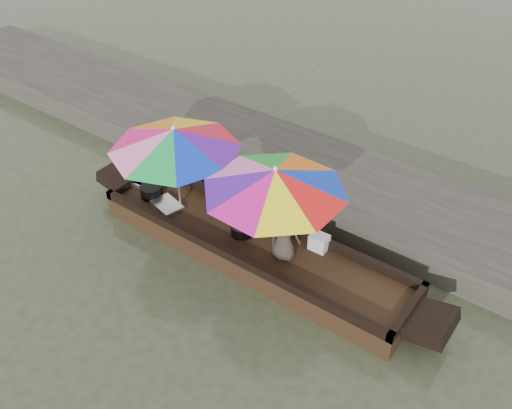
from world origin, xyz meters
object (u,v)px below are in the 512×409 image
Objects in this scene: cooking_pot at (151,191)px; umbrella_bow at (177,168)px; tray_crayfish at (148,184)px; charcoal_grill at (243,229)px; vendor at (285,232)px; umbrella_stern at (274,211)px; supply_bag at (319,242)px; tray_scallop at (167,205)px; boat_hull at (252,248)px.

cooking_pot is 0.91m from umbrella_bow.
charcoal_grill is at bearing -1.16° from tray_crayfish.
umbrella_stern is at bearing -8.08° from vendor.
supply_bag reaches higher than tray_crayfish.
supply_bag is at bearing 39.49° from umbrella_stern.
charcoal_grill is at bearing 7.79° from tray_scallop.
tray_scallop reaches higher than boat_hull.
umbrella_stern is (-0.21, 0.02, 0.28)m from vendor.
umbrella_bow reaches higher than tray_scallop.
vendor is (0.61, -0.02, 0.67)m from boat_hull.
umbrella_bow is (-1.51, 0.00, 0.95)m from boat_hull.
tray_scallop is 1.39× the size of charcoal_grill.
vendor is at bearing -4.60° from umbrella_stern.
charcoal_grill is at bearing -161.27° from supply_bag.
umbrella_bow is (-2.13, 0.02, 0.28)m from vendor.
vendor is at bearing -1.58° from boat_hull.
cooking_pot is 3.12m from supply_bag.
tray_crayfish is at bearing -173.91° from supply_bag.
umbrella_bow is at bearing -177.78° from charcoal_grill.
supply_bag is (0.95, 0.45, 0.30)m from boat_hull.
charcoal_grill is 0.94m from vendor.
tray_crayfish is at bearing 147.12° from cooking_pot.
tray_crayfish is at bearing 178.84° from charcoal_grill.
supply_bag is 0.68m from vendor.
umbrella_stern is (2.53, 0.08, 0.67)m from cooking_pot.
supply_bag is at bearing 10.35° from umbrella_bow.
supply_bag reaches higher than tray_scallop.
cooking_pot is at bearing -176.09° from charcoal_grill.
umbrella_stern is at bearing -1.92° from tray_crayfish.
tray_crayfish is (-0.27, 0.17, -0.06)m from cooking_pot.
tray_crayfish is 2.89m from umbrella_stern.
tray_scallop is at bearing -175.90° from umbrella_stern.
cooking_pot is at bearing 170.64° from tray_scallop.
umbrella_bow is (0.88, -0.09, 0.73)m from tray_crayfish.
supply_bag is at bearing -129.24° from vendor.
charcoal_grill is at bearing 3.91° from cooking_pot.
boat_hull is 1.03m from umbrella_stern.
boat_hull is 2.51× the size of umbrella_stern.
supply_bag is (1.18, 0.40, 0.04)m from charcoal_grill.
umbrella_bow is at bearing 40.10° from tray_scallop.
vendor is at bearing -2.11° from tray_crayfish.
boat_hull is 2.14m from cooking_pot.
cooking_pot is 0.73× the size of tray_scallop.
vendor is at bearing -4.51° from charcoal_grill.
umbrella_stern reaches higher than tray_scallop.
charcoal_grill reaches higher than tray_scallop.
tray_crayfish is 1.39× the size of charcoal_grill.
cooking_pot is at bearing -178.20° from umbrella_stern.
umbrella_stern reaches higher than tray_crayfish.
umbrella_bow and umbrella_stern have the same top height.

